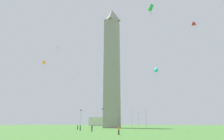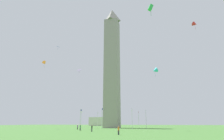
% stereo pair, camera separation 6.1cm
% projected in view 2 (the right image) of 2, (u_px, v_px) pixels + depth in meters
% --- Properties ---
extents(ground_plane, '(260.00, 260.00, 0.00)m').
position_uv_depth(ground_plane, '(112.00, 128.00, 78.96)').
color(ground_plane, '#3D6B2D').
extents(obelisk_monument, '(6.60, 6.60, 60.01)m').
position_uv_depth(obelisk_monument, '(112.00, 63.00, 87.42)').
color(obelisk_monument, gray).
rests_on(obelisk_monument, ground).
extents(flagpole_n, '(1.12, 0.14, 7.62)m').
position_uv_depth(flagpole_n, '(119.00, 119.00, 94.09)').
color(flagpole_n, silver).
rests_on(flagpole_n, ground).
extents(flagpole_ne, '(1.12, 0.14, 7.62)m').
position_uv_depth(flagpole_ne, '(97.00, 119.00, 92.59)').
color(flagpole_ne, silver).
rests_on(flagpole_ne, ground).
extents(flagpole_e, '(1.12, 0.14, 7.62)m').
position_uv_depth(flagpole_e, '(81.00, 118.00, 83.83)').
color(flagpole_e, silver).
rests_on(flagpole_e, ground).
extents(flagpole_se, '(1.12, 0.14, 7.62)m').
position_uv_depth(flagpole_se, '(80.00, 118.00, 72.95)').
color(flagpole_se, silver).
rests_on(flagpole_se, ground).
extents(flagpole_s, '(1.12, 0.14, 7.62)m').
position_uv_depth(flagpole_s, '(102.00, 117.00, 66.31)').
color(flagpole_s, silver).
rests_on(flagpole_s, ground).
extents(flagpole_sw, '(1.12, 0.14, 7.62)m').
position_uv_depth(flagpole_sw, '(132.00, 117.00, 67.81)').
color(flagpole_sw, silver).
rests_on(flagpole_sw, ground).
extents(flagpole_w, '(1.12, 0.14, 7.62)m').
position_uv_depth(flagpole_w, '(146.00, 118.00, 76.57)').
color(flagpole_w, silver).
rests_on(flagpole_w, ground).
extents(flagpole_nw, '(1.12, 0.14, 7.62)m').
position_uv_depth(flagpole_nw, '(139.00, 119.00, 87.45)').
color(flagpole_nw, silver).
rests_on(flagpole_nw, ground).
extents(person_orange_shirt, '(0.32, 0.32, 1.66)m').
position_uv_depth(person_orange_shirt, '(119.00, 130.00, 34.15)').
color(person_orange_shirt, '#2D2D38').
rests_on(person_orange_shirt, ground).
extents(person_green_shirt, '(0.32, 0.32, 1.73)m').
position_uv_depth(person_green_shirt, '(80.00, 128.00, 52.93)').
color(person_green_shirt, '#2D2D38').
rests_on(person_green_shirt, ground).
extents(person_purple_shirt, '(0.32, 0.32, 1.62)m').
position_uv_depth(person_purple_shirt, '(78.00, 127.00, 60.93)').
color(person_purple_shirt, '#2D2D38').
rests_on(person_purple_shirt, ground).
extents(person_black_shirt, '(0.32, 0.32, 1.68)m').
position_uv_depth(person_black_shirt, '(92.00, 128.00, 46.42)').
color(person_black_shirt, '#2D2D38').
rests_on(person_black_shirt, ground).
extents(kite_green_box, '(0.89, 1.04, 2.09)m').
position_uv_depth(kite_green_box, '(151.00, 8.00, 29.53)').
color(kite_green_box, green).
extents(kite_cyan_delta, '(2.28, 2.44, 3.23)m').
position_uv_depth(kite_cyan_delta, '(155.00, 70.00, 58.71)').
color(kite_cyan_delta, '#33C6D1').
extents(kite_orange_delta, '(1.97, 1.77, 3.00)m').
position_uv_depth(kite_orange_delta, '(45.00, 63.00, 74.27)').
color(kite_orange_delta, orange).
extents(kite_purple_diamond, '(1.38, 1.47, 2.32)m').
position_uv_depth(kite_purple_diamond, '(79.00, 70.00, 77.40)').
color(kite_purple_diamond, purple).
extents(kite_blue_diamond, '(1.05, 1.00, 1.44)m').
position_uv_depth(kite_blue_diamond, '(58.00, 47.00, 69.06)').
color(kite_blue_diamond, blue).
extents(kite_red_delta, '(1.83, 1.95, 2.45)m').
position_uv_depth(kite_red_delta, '(195.00, 24.00, 49.50)').
color(kite_red_delta, red).
extents(distant_building, '(22.25, 15.93, 6.33)m').
position_uv_depth(distant_building, '(103.00, 122.00, 144.78)').
color(distant_building, beige).
rests_on(distant_building, ground).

